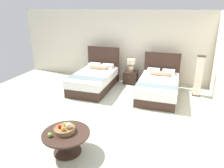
{
  "coord_description": "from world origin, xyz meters",
  "views": [
    {
      "loc": [
        1.56,
        -4.72,
        2.68
      ],
      "look_at": [
        -0.09,
        0.45,
        0.66
      ],
      "focal_mm": 33.31,
      "sensor_mm": 36.0,
      "label": 1
    }
  ],
  "objects_px": {
    "bed_near_window": "(94,79)",
    "floor_lamp_corner": "(199,76)",
    "fruit_bowl": "(65,129)",
    "coffee_table": "(66,138)",
    "loose_apple": "(50,135)",
    "nightstand": "(131,77)",
    "bed_near_corner": "(158,86)",
    "table_lamp": "(131,64)"
  },
  "relations": [
    {
      "from": "bed_near_window",
      "to": "floor_lamp_corner",
      "type": "height_order",
      "value": "floor_lamp_corner"
    },
    {
      "from": "bed_near_window",
      "to": "fruit_bowl",
      "type": "bearing_deg",
      "value": -77.17
    },
    {
      "from": "floor_lamp_corner",
      "to": "coffee_table",
      "type": "bearing_deg",
      "value": -124.27
    },
    {
      "from": "fruit_bowl",
      "to": "loose_apple",
      "type": "height_order",
      "value": "fruit_bowl"
    },
    {
      "from": "fruit_bowl",
      "to": "bed_near_window",
      "type": "bearing_deg",
      "value": 102.83
    },
    {
      "from": "nightstand",
      "to": "loose_apple",
      "type": "relative_size",
      "value": 5.92
    },
    {
      "from": "bed_near_corner",
      "to": "nightstand",
      "type": "height_order",
      "value": "bed_near_corner"
    },
    {
      "from": "coffee_table",
      "to": "loose_apple",
      "type": "relative_size",
      "value": 11.09
    },
    {
      "from": "table_lamp",
      "to": "fruit_bowl",
      "type": "xyz_separation_m",
      "value": [
        -0.32,
        -4.26,
        -0.21
      ]
    },
    {
      "from": "nightstand",
      "to": "coffee_table",
      "type": "xyz_separation_m",
      "value": [
        -0.29,
        -4.26,
        0.1
      ]
    },
    {
      "from": "coffee_table",
      "to": "fruit_bowl",
      "type": "relative_size",
      "value": 2.26
    },
    {
      "from": "fruit_bowl",
      "to": "loose_apple",
      "type": "relative_size",
      "value": 4.91
    },
    {
      "from": "fruit_bowl",
      "to": "loose_apple",
      "type": "xyz_separation_m",
      "value": [
        -0.18,
        -0.22,
        -0.02
      ]
    },
    {
      "from": "fruit_bowl",
      "to": "bed_near_corner",
      "type": "bearing_deg",
      "value": 66.88
    },
    {
      "from": "fruit_bowl",
      "to": "coffee_table",
      "type": "bearing_deg",
      "value": -30.62
    },
    {
      "from": "nightstand",
      "to": "bed_near_corner",
      "type": "bearing_deg",
      "value": -39.71
    },
    {
      "from": "table_lamp",
      "to": "coffee_table",
      "type": "distance_m",
      "value": 4.31
    },
    {
      "from": "fruit_bowl",
      "to": "floor_lamp_corner",
      "type": "xyz_separation_m",
      "value": [
        2.6,
        3.75,
        0.14
      ]
    },
    {
      "from": "bed_near_window",
      "to": "floor_lamp_corner",
      "type": "distance_m",
      "value": 3.4
    },
    {
      "from": "bed_near_window",
      "to": "fruit_bowl",
      "type": "height_order",
      "value": "bed_near_window"
    },
    {
      "from": "loose_apple",
      "to": "fruit_bowl",
      "type": "bearing_deg",
      "value": 51.48
    },
    {
      "from": "bed_near_window",
      "to": "fruit_bowl",
      "type": "distance_m",
      "value": 3.42
    },
    {
      "from": "table_lamp",
      "to": "loose_apple",
      "type": "xyz_separation_m",
      "value": [
        -0.5,
        -4.48,
        -0.24
      ]
    },
    {
      "from": "coffee_table",
      "to": "floor_lamp_corner",
      "type": "bearing_deg",
      "value": 55.73
    },
    {
      "from": "bed_near_corner",
      "to": "floor_lamp_corner",
      "type": "distance_m",
      "value": 1.3
    },
    {
      "from": "loose_apple",
      "to": "bed_near_window",
      "type": "bearing_deg",
      "value": 99.26
    },
    {
      "from": "bed_near_window",
      "to": "table_lamp",
      "type": "height_order",
      "value": "bed_near_window"
    },
    {
      "from": "bed_near_window",
      "to": "coffee_table",
      "type": "xyz_separation_m",
      "value": [
        0.79,
        -3.35,
        -0.0
      ]
    },
    {
      "from": "table_lamp",
      "to": "coffee_table",
      "type": "bearing_deg",
      "value": -93.84
    },
    {
      "from": "nightstand",
      "to": "floor_lamp_corner",
      "type": "distance_m",
      "value": 2.37
    },
    {
      "from": "loose_apple",
      "to": "nightstand",
      "type": "bearing_deg",
      "value": 83.61
    },
    {
      "from": "nightstand",
      "to": "coffee_table",
      "type": "bearing_deg",
      "value": -93.86
    },
    {
      "from": "bed_near_corner",
      "to": "nightstand",
      "type": "distance_m",
      "value": 1.43
    },
    {
      "from": "nightstand",
      "to": "fruit_bowl",
      "type": "bearing_deg",
      "value": -94.33
    },
    {
      "from": "nightstand",
      "to": "loose_apple",
      "type": "distance_m",
      "value": 4.5
    },
    {
      "from": "coffee_table",
      "to": "floor_lamp_corner",
      "type": "relative_size",
      "value": 0.7
    },
    {
      "from": "bed_near_window",
      "to": "loose_apple",
      "type": "relative_size",
      "value": 25.24
    },
    {
      "from": "nightstand",
      "to": "loose_apple",
      "type": "height_order",
      "value": "loose_apple"
    },
    {
      "from": "bed_near_window",
      "to": "nightstand",
      "type": "distance_m",
      "value": 1.42
    },
    {
      "from": "loose_apple",
      "to": "floor_lamp_corner",
      "type": "xyz_separation_m",
      "value": [
        2.78,
        3.97,
        0.17
      ]
    },
    {
      "from": "bed_near_window",
      "to": "bed_near_corner",
      "type": "distance_m",
      "value": 2.18
    },
    {
      "from": "fruit_bowl",
      "to": "floor_lamp_corner",
      "type": "bearing_deg",
      "value": 55.24
    }
  ]
}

